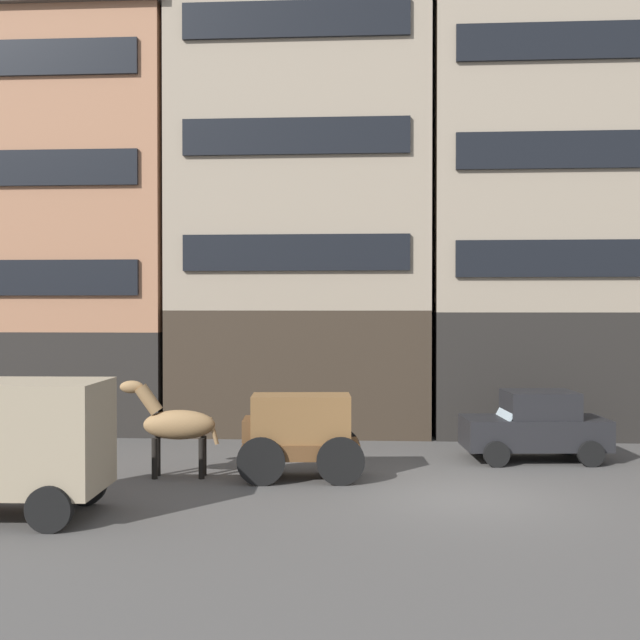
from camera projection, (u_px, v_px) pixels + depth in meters
name	position (u px, v px, depth m)	size (l,w,h in m)	color
ground_plane	(466.00, 497.00, 16.14)	(120.00, 120.00, 0.00)	#4C4947
building_far_left	(80.00, 223.00, 26.84)	(7.91, 7.12, 13.92)	black
building_center_left	(305.00, 207.00, 26.35)	(8.70, 7.12, 14.97)	#33281E
building_center_right	(529.00, 172.00, 25.86)	(7.32, 7.12, 17.20)	black
cargo_wagon	(299.00, 430.00, 17.88)	(3.01, 1.72, 1.98)	brown
draft_horse	(175.00, 424.00, 18.05)	(2.35, 0.73, 2.30)	#937047
sedan_light	(535.00, 426.00, 20.06)	(3.81, 2.09, 1.83)	black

